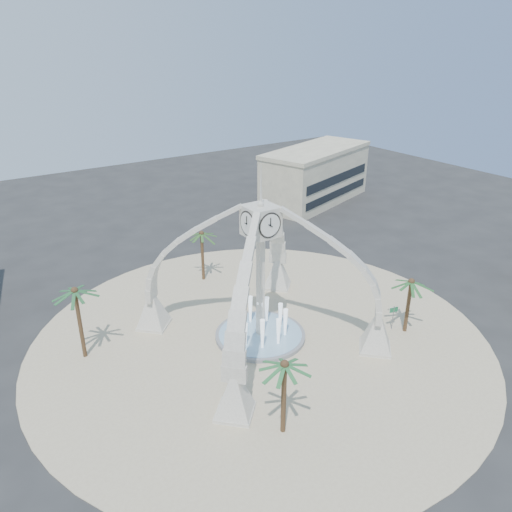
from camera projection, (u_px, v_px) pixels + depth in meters
ground at (260, 337)px, 44.49m from camera, size 140.00×140.00×0.00m
plaza at (260, 337)px, 44.48m from camera, size 40.00×40.00×0.06m
clock_tower at (261, 272)px, 41.86m from camera, size 17.94×17.94×16.30m
fountain at (260, 335)px, 44.37m from camera, size 8.00×8.00×3.62m
building_ne at (316, 175)px, 79.31m from camera, size 21.87×14.17×8.60m
palm_east at (411, 282)px, 43.39m from camera, size 4.61×4.61×5.74m
palm_west at (75, 292)px, 39.34m from camera, size 3.82×3.82×6.93m
palm_north at (201, 234)px, 52.85m from camera, size 4.06×4.06×6.10m
palm_south at (285, 366)px, 31.74m from camera, size 4.53×4.53×6.21m
street_sign at (393, 313)px, 45.00m from camera, size 0.87×0.27×2.45m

